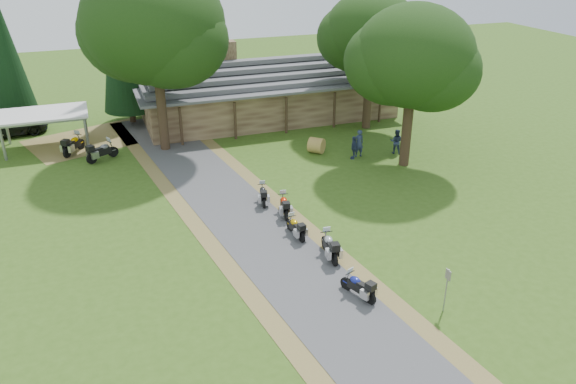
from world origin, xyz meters
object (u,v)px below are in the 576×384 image
object	(u,v)px
lodge	(268,87)
motorcycle_carport_b	(102,150)
motorcycle_row_c	(296,226)
hay_bale	(316,145)
car_dark_suv	(8,120)
motorcycle_carport_a	(73,143)
motorcycle_row_a	(358,285)
motorcycle_row_d	(284,204)
motorcycle_row_b	(330,245)
motorcycle_row_e	(263,193)
carport	(46,130)

from	to	relation	value
lodge	motorcycle_carport_b	distance (m)	14.80
motorcycle_row_c	hay_bale	world-z (taller)	motorcycle_row_c
car_dark_suv	motorcycle_carport_a	xyz separation A→B (m)	(4.55, -5.81, -0.43)
motorcycle_row_a	motorcycle_row_d	distance (m)	8.24
motorcycle_row_b	motorcycle_row_c	world-z (taller)	motorcycle_row_b
motorcycle_row_e	motorcycle_carport_a	bearing A→B (deg)	53.01
motorcycle_row_a	motorcycle_row_e	bearing A→B (deg)	-14.99
hay_bale	motorcycle_row_c	bearing A→B (deg)	-117.53
motorcycle_carport_a	lodge	bearing A→B (deg)	-43.69
motorcycle_row_c	motorcycle_row_d	world-z (taller)	motorcycle_row_d
lodge	motorcycle_row_d	size ratio (longest dim) A/B	11.94
motorcycle_row_a	motorcycle_row_e	world-z (taller)	motorcycle_row_a
motorcycle_row_a	motorcycle_carport_b	world-z (taller)	motorcycle_carport_b
motorcycle_row_a	motorcycle_carport_b	distance (m)	22.00
motorcycle_row_a	car_dark_suv	bearing A→B (deg)	8.44
motorcycle_carport_b	motorcycle_row_b	bearing A→B (deg)	-89.72
lodge	carport	distance (m)	17.24
lodge	carport	world-z (taller)	lodge
motorcycle_row_b	motorcycle_row_c	bearing A→B (deg)	24.91
car_dark_suv	motorcycle_row_a	xyz separation A→B (m)	(15.67, -27.74, -0.57)
motorcycle_row_d	motorcycle_row_e	xyz separation A→B (m)	(-0.65, 1.80, -0.04)
motorcycle_row_e	motorcycle_row_d	bearing A→B (deg)	-147.26
motorcycle_row_e	hay_bale	bearing A→B (deg)	-30.35
motorcycle_row_a	hay_bale	world-z (taller)	motorcycle_row_a
car_dark_suv	hay_bale	size ratio (longest dim) A/B	5.59
motorcycle_row_b	motorcycle_carport_b	size ratio (longest dim) A/B	0.92
motorcycle_row_c	car_dark_suv	bearing A→B (deg)	28.10
motorcycle_row_b	motorcycle_carport_a	xyz separation A→B (m)	(-11.27, 18.58, 0.07)
car_dark_suv	motorcycle_row_e	xyz separation A→B (m)	(14.61, -17.70, -0.58)
motorcycle_row_b	motorcycle_row_e	bearing A→B (deg)	16.23
car_dark_suv	motorcycle_row_a	distance (m)	31.86
motorcycle_row_a	motorcycle_row_b	size ratio (longest dim) A/B	0.90
lodge	motorcycle_carport_a	world-z (taller)	lodge
car_dark_suv	hay_bale	world-z (taller)	car_dark_suv
motorcycle_row_c	motorcycle_carport_b	xyz separation A→B (m)	(-8.64, 14.17, 0.15)
lodge	motorcycle_carport_b	xyz separation A→B (m)	(-13.59, -5.59, -1.73)
carport	lodge	bearing A→B (deg)	5.35
motorcycle_row_a	motorcycle_carport_a	size ratio (longest dim) A/B	0.80
motorcycle_row_e	motorcycle_carport_a	world-z (taller)	motorcycle_carport_a
carport	motorcycle_row_d	bearing A→B (deg)	-51.70
motorcycle_carport_b	hay_bale	xyz separation A→B (m)	(14.15, -3.60, -0.18)
motorcycle_row_e	car_dark_suv	bearing A→B (deg)	52.31
motorcycle_row_d	motorcycle_carport_a	distance (m)	17.39
motorcycle_row_e	carport	bearing A→B (deg)	53.27
lodge	car_dark_suv	xyz separation A→B (m)	(-19.94, 2.22, -1.29)
carport	motorcycle_row_d	size ratio (longest dim) A/B	3.32
motorcycle_row_a	motorcycle_carport_a	distance (m)	24.59
motorcycle_carport_a	motorcycle_carport_b	bearing A→B (deg)	-104.84
lodge	hay_bale	world-z (taller)	lodge
motorcycle_row_b	motorcycle_carport_a	world-z (taller)	motorcycle_carport_a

